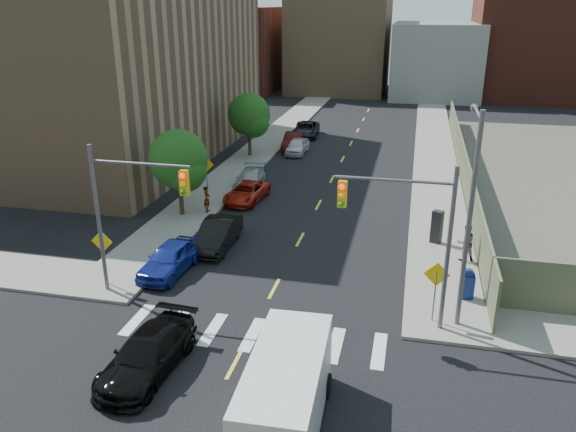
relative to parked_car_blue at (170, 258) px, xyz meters
The scene contains 30 objects.
ground 10.15m from the parked_car_blue, 57.42° to the right, with size 160.00×160.00×0.00m, color black.
sidewalk_nw 33.06m from the parked_car_blue, 93.99° to the left, with size 3.50×73.00×0.15m, color gray.
sidewalk_ne 35.52m from the parked_car_blue, 68.19° to the left, with size 3.50×73.00×0.15m, color gray.
fence_north 24.62m from the parked_car_blue, 52.30° to the left, with size 0.12×44.00×2.50m, color #646B4B.
building_nw 28.06m from the parked_car_blue, 127.62° to the left, with size 22.00×30.00×16.00m, color #8C6B4C.
bg_bldg_west 63.88m from the parked_car_blue, 105.07° to the left, with size 14.00×18.00×12.00m, color #592319.
bg_bldg_midwest 63.83m from the parked_car_blue, 90.50° to the left, with size 14.00×16.00×15.00m, color #8C6B4C.
bg_bldg_center 63.07m from the parked_car_blue, 77.66° to the left, with size 12.00×16.00×10.00m, color gray.
bg_bldg_east 69.53m from the parked_car_blue, 66.61° to the left, with size 18.00×18.00×16.00m, color #592319.
signal_nw 4.57m from the parked_car_blue, 101.99° to the right, with size 4.59×0.30×7.00m.
signal_ne 12.30m from the parked_car_blue, 12.46° to the right, with size 4.59×0.30×7.00m.
streetlight_ne 14.45m from the parked_car_blue, ahead, with size 0.25×3.70×9.00m.
warn_sign_nw 3.34m from the parked_car_blue, 139.25° to the right, with size 1.06×0.06×2.83m.
warn_sign_ne 12.87m from the parked_car_blue, ahead, with size 1.06×0.06×2.83m.
warn_sign_midwest 11.78m from the parked_car_blue, 101.58° to the left, with size 1.06×0.06×2.83m.
tree_west_near 8.40m from the parked_car_blue, 108.77° to the left, with size 3.66×3.64×5.52m.
tree_west_far 22.83m from the parked_car_blue, 96.47° to the left, with size 3.66×3.64×5.52m.
parked_car_blue is the anchor object (origin of this frame).
parked_car_black 3.68m from the parked_car_blue, 70.16° to the left, with size 1.61×4.63×1.53m, color black.
parked_car_red 11.16m from the parked_car_blue, 87.00° to the left, with size 2.06×4.48×1.24m, color #AA1F11.
parked_car_silver 14.01m from the parked_car_blue, 90.16° to the left, with size 1.86×4.57×1.33m, color #9B9DA2.
parked_car_white 24.50m from the parked_car_blue, 87.08° to the left, with size 1.61×4.00×1.36m, color silver.
parked_car_maroon 25.89m from the parked_car_blue, 88.76° to the left, with size 1.58×4.52×1.49m, color #3F0C0E.
parked_car_grey 31.47m from the parked_car_blue, 88.81° to the left, with size 2.38×5.15×1.43m, color black.
black_sedan 8.09m from the parked_car_blue, 71.64° to the right, with size 2.04×5.03×1.46m, color black.
cargo_van 12.31m from the parked_car_blue, 48.95° to the right, with size 2.56×5.78×2.61m.
mailbox 14.15m from the parked_car_blue, ahead, with size 0.62×0.50×1.41m.
payphone 14.44m from the parked_car_blue, 26.46° to the left, with size 0.55×0.45×1.85m, color black.
pedestrian_west 8.28m from the parked_car_blue, 97.81° to the left, with size 0.61×0.40×1.68m, color gray.
pedestrian_east 14.97m from the parked_car_blue, 17.10° to the left, with size 0.95×0.74×1.96m, color gray.
Camera 1 is at (5.86, -14.72, 12.59)m, focal length 35.00 mm.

